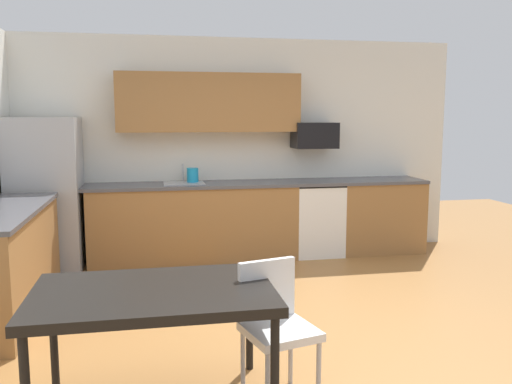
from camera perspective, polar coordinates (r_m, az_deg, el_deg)
name	(u,v)px	position (r m, az deg, el deg)	size (l,w,h in m)	color
ground_plane	(279,328)	(4.60, 2.44, -14.18)	(12.00, 12.00, 0.00)	#9E6B38
wall_back	(231,147)	(6.88, -2.62, 4.77)	(5.80, 0.10, 2.70)	silver
cabinet_run_back	(194,223)	(6.59, -6.57, -3.31)	(2.47, 0.60, 0.90)	olive
cabinet_run_back_right	(378,217)	(7.16, 12.75, -2.54)	(1.08, 0.60, 0.90)	olive
cabinet_run_left	(4,264)	(5.27, -25.10, -6.89)	(0.60, 2.00, 0.90)	olive
countertop_back	(236,184)	(6.57, -2.15, 0.86)	(4.80, 0.64, 0.04)	#4C4C51
countertop_left	(0,211)	(5.18, -25.41, -1.85)	(0.64, 2.00, 0.04)	#4C4C51
upper_cabinets_back	(209,103)	(6.61, -4.97, 9.39)	(2.20, 0.34, 0.70)	olive
refrigerator	(46,194)	(6.53, -21.29, -0.23)	(0.76, 0.70, 1.73)	#9EA0A5
oven_range	(316,218)	(6.87, 6.32, -2.80)	(0.60, 0.60, 0.91)	white
microwave	(314,135)	(6.85, 6.20, 5.97)	(0.54, 0.36, 0.32)	black
sink_basin	(184,188)	(6.51, -7.62, 0.37)	(0.48, 0.40, 0.14)	#A5A8AD
sink_faucet	(183,174)	(6.67, -7.73, 1.94)	(0.02, 0.02, 0.24)	#B2B5BA
dining_table	(154,299)	(3.27, -10.77, -11.04)	(1.40, 0.90, 0.74)	black
chair_near_table	(275,319)	(3.40, 1.99, -13.26)	(0.49, 0.49, 0.85)	white
floor_mat	(193,274)	(6.06, -6.69, -8.65)	(0.70, 0.50, 0.01)	orange
kettle	(193,176)	(6.55, -6.71, 1.67)	(0.14, 0.14, 0.20)	#198CBF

